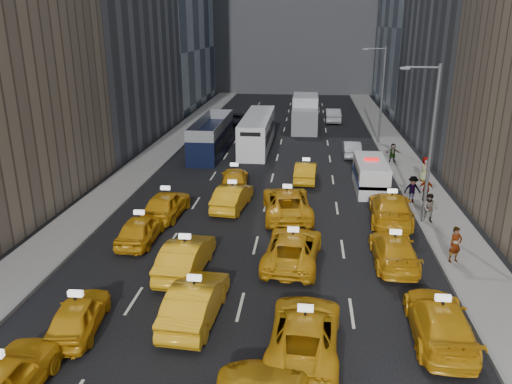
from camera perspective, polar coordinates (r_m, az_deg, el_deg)
ground at (r=19.29m, az=-2.62°, el=-16.07°), size 160.00×160.00×0.00m
sidewalk_west at (r=44.04m, az=-11.44°, el=4.02°), size 3.00×90.00×0.15m
sidewalk_east at (r=42.84m, az=16.54°, el=3.20°), size 3.00×90.00×0.15m
curb_west at (r=43.63m, az=-9.61°, el=4.01°), size 0.15×90.00×0.18m
curb_east at (r=42.59m, az=14.63°, el=3.30°), size 0.15×90.00×0.18m
streetlight_near at (r=29.08m, az=19.21°, el=5.64°), size 2.15×0.22×9.00m
streetlight_far at (r=48.49m, az=14.09°, el=11.01°), size 2.15×0.22×9.00m
taxi_0 at (r=17.73m, az=-27.22°, el=-18.79°), size 1.98×4.76×1.61m
taxi_4 at (r=20.29m, az=-19.65°, el=-13.07°), size 2.06×4.14×1.36m
taxi_5 at (r=19.90m, az=-6.95°, el=-12.27°), size 1.98×4.92×1.59m
taxi_6 at (r=18.26m, az=5.58°, el=-15.60°), size 2.71×5.38×1.46m
taxi_7 at (r=19.89m, az=20.27°, el=-13.66°), size 2.24×5.13×1.47m
taxi_8 at (r=26.99m, az=-13.07°, el=-4.15°), size 1.72×4.27×1.45m
taxi_9 at (r=23.41m, az=-8.03°, el=-7.31°), size 1.97×4.91×1.59m
taxi_10 at (r=24.16m, az=4.22°, el=-6.41°), size 2.96×5.61×1.51m
taxi_11 at (r=24.91m, az=15.48°, el=-6.39°), size 2.03×4.91×1.42m
taxi_12 at (r=30.11m, az=-10.21°, el=-1.37°), size 2.21×4.79×1.59m
taxi_13 at (r=31.01m, az=-2.71°, el=-0.54°), size 2.18×4.80×1.53m
taxi_14 at (r=29.85m, az=3.56°, el=-1.23°), size 3.39×6.17×1.64m
taxi_15 at (r=29.99m, az=15.16°, el=-1.77°), size 2.80×5.87×1.65m
taxi_16 at (r=34.65m, az=-2.48°, el=1.58°), size 2.29×4.72×1.55m
taxi_17 at (r=36.59m, az=5.71°, el=2.33°), size 1.72×4.40×1.43m
nypd_van at (r=35.32m, az=12.95°, el=1.85°), size 2.05×5.26×2.26m
double_decker at (r=44.53m, az=-5.09°, el=6.34°), size 3.65×10.51×2.99m
city_bus at (r=46.38m, az=0.17°, el=6.92°), size 3.31×11.73×2.99m
box_truck at (r=54.71m, az=5.63°, el=8.95°), size 3.19×7.94×3.56m
misc_car_0 at (r=44.17m, az=10.86°, el=4.90°), size 1.44×4.10×1.35m
misc_car_1 at (r=56.96m, az=-2.15°, el=8.32°), size 2.60×5.10×1.38m
misc_car_2 at (r=63.08m, az=6.28°, el=9.27°), size 2.46×5.09×1.43m
misc_car_3 at (r=60.65m, az=0.82°, el=9.05°), size 1.86×4.51×1.53m
misc_car_4 at (r=59.50m, az=8.74°, el=8.68°), size 1.81×4.92×1.61m
pedestrian_0 at (r=25.60m, az=21.83°, el=-5.59°), size 0.76×0.63×1.78m
pedestrian_1 at (r=30.10m, az=19.26°, el=-1.76°), size 0.93×0.70×1.69m
pedestrian_2 at (r=33.04m, az=17.45°, el=0.28°), size 1.19×0.65×1.74m
pedestrian_3 at (r=33.67m, az=18.84°, el=0.34°), size 0.97×0.51×1.59m
pedestrian_4 at (r=37.90m, az=18.74°, el=2.50°), size 0.96×0.69×1.77m
pedestrian_5 at (r=42.52m, az=15.36°, el=4.36°), size 1.42×0.42×1.53m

